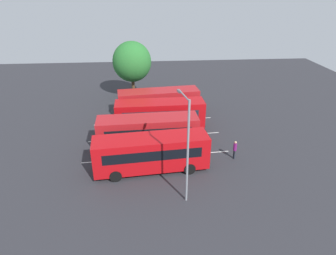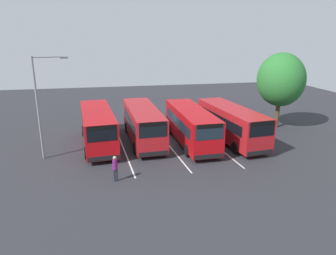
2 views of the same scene
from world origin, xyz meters
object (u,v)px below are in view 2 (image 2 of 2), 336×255
object	(u,v)px
bus_far_right	(231,123)
street_lamp	(41,102)
bus_center_left	(143,123)
depot_tree	(281,80)
pedestrian	(115,166)
bus_far_left	(98,126)
bus_center_right	(191,125)

from	to	relation	value
bus_far_right	street_lamp	distance (m)	16.28
bus_center_left	depot_tree	world-z (taller)	depot_tree
pedestrian	street_lamp	size ratio (longest dim) A/B	0.23
bus_far_right	pedestrian	world-z (taller)	bus_far_right
pedestrian	bus_center_left	bearing A→B (deg)	-29.75
pedestrian	bus_far_left	bearing A→B (deg)	-0.70
bus_far_left	depot_tree	world-z (taller)	depot_tree
street_lamp	depot_tree	xyz separation A→B (m)	(-4.36, 22.58, 0.46)
bus_far_right	pedestrian	bearing A→B (deg)	-65.51
bus_far_right	pedestrian	size ratio (longest dim) A/B	5.48
bus_far_left	street_lamp	xyz separation A→B (m)	(2.36, -4.01, 2.86)
bus_far_right	bus_center_left	bearing A→B (deg)	-106.37
bus_center_right	depot_tree	distance (m)	11.37
depot_tree	pedestrian	bearing A→B (deg)	-61.08
bus_center_left	pedestrian	world-z (taller)	bus_center_left
bus_far_right	pedestrian	xyz separation A→B (m)	(6.34, -10.78, -0.66)
bus_far_right	bus_far_left	bearing A→B (deg)	-101.98
bus_far_left	street_lamp	size ratio (longest dim) A/B	1.24
bus_center_right	bus_center_left	bearing A→B (deg)	-109.72
bus_far_left	bus_center_right	xyz separation A→B (m)	(1.20, 8.18, 0.00)
bus_far_right	depot_tree	world-z (taller)	depot_tree
bus_far_right	street_lamp	size ratio (longest dim) A/B	1.24
depot_tree	street_lamp	bearing A→B (deg)	-79.08
bus_center_left	pedestrian	bearing A→B (deg)	-22.40
bus_center_left	street_lamp	distance (m)	8.92
bus_far_right	depot_tree	xyz separation A→B (m)	(-3.25, 6.60, 3.32)
bus_center_right	street_lamp	distance (m)	12.58
bus_center_right	bus_far_right	bearing A→B (deg)	88.10
bus_center_left	street_lamp	size ratio (longest dim) A/B	1.22
bus_far_left	bus_center_left	bearing A→B (deg)	87.52
bus_center_right	street_lamp	size ratio (longest dim) A/B	1.22
bus_far_left	depot_tree	distance (m)	18.97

